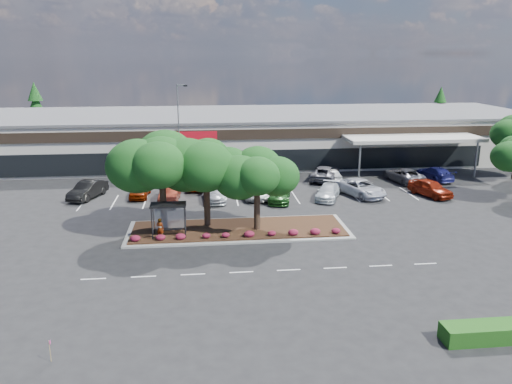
{
  "coord_description": "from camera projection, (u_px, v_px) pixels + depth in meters",
  "views": [
    {
      "loc": [
        -4.72,
        -34.47,
        14.05
      ],
      "look_at": [
        -0.29,
        6.44,
        2.6
      ],
      "focal_mm": 35.0,
      "sensor_mm": 36.0,
      "label": 1
    }
  ],
  "objects": [
    {
      "name": "car_15",
      "position": [
        331.0,
        174.0,
        57.34
      ],
      "size": [
        1.82,
        4.03,
        1.34
      ],
      "primitive_type": "imported",
      "rotation": [
        0.0,
        0.0,
        3.2
      ],
      "color": "white",
      "rests_on": "ground"
    },
    {
      "name": "car_9",
      "position": [
        135.0,
        174.0,
        57.12
      ],
      "size": [
        3.16,
        5.68,
        1.56
      ],
      "primitive_type": "imported",
      "rotation": [
        0.0,
        0.0,
        3.33
      ],
      "color": "navy",
      "rests_on": "ground"
    },
    {
      "name": "ground",
      "position": [
        269.0,
        248.0,
        37.27
      ],
      "size": [
        160.0,
        160.0,
        0.0
      ],
      "primitive_type": "plane",
      "color": "black",
      "rests_on": "ground"
    },
    {
      "name": "car_14",
      "position": [
        325.0,
        173.0,
        57.12
      ],
      "size": [
        4.84,
        6.55,
        1.65
      ],
      "primitive_type": "imported",
      "rotation": [
        0.0,
        0.0,
        2.74
      ],
      "color": "#515158",
      "rests_on": "ground"
    },
    {
      "name": "survey_stake",
      "position": [
        50.0,
        348.0,
        23.37
      ],
      "size": [
        0.08,
        0.14,
        1.12
      ],
      "color": "tan",
      "rests_on": "ground"
    },
    {
      "name": "car_11",
      "position": [
        231.0,
        179.0,
        54.97
      ],
      "size": [
        3.57,
        5.49,
        1.41
      ],
      "primitive_type": "imported",
      "rotation": [
        0.0,
        0.0,
        3.4
      ],
      "color": "#1D4E1F",
      "rests_on": "ground"
    },
    {
      "name": "car_16",
      "position": [
        403.0,
        175.0,
        56.44
      ],
      "size": [
        3.72,
        6.1,
        1.58
      ],
      "primitive_type": "imported",
      "rotation": [
        0.0,
        0.0,
        3.34
      ],
      "color": "#55555C",
      "rests_on": "ground"
    },
    {
      "name": "light_pole",
      "position": [
        180.0,
        136.0,
        58.0
      ],
      "size": [
        1.41,
        0.76,
        10.74
      ],
      "rotation": [
        0.0,
        0.0,
        -0.32
      ],
      "color": "gray",
      "rests_on": "ground"
    },
    {
      "name": "car_12",
      "position": [
        259.0,
        177.0,
        55.57
      ],
      "size": [
        3.53,
        5.14,
        1.63
      ],
      "primitive_type": "imported",
      "rotation": [
        0.0,
        0.0,
        2.77
      ],
      "color": "silver",
      "rests_on": "ground"
    },
    {
      "name": "car_2",
      "position": [
        170.0,
        194.0,
        48.7
      ],
      "size": [
        2.02,
        5.05,
        1.63
      ],
      "primitive_type": "imported",
      "rotation": [
        0.0,
        0.0,
        -0.06
      ],
      "color": "maroon",
      "rests_on": "ground"
    },
    {
      "name": "retail_store",
      "position": [
        237.0,
        135.0,
        68.91
      ],
      "size": [
        80.4,
        25.2,
        6.25
      ],
      "color": "beige",
      "rests_on": "ground"
    },
    {
      "name": "car_17",
      "position": [
        435.0,
        173.0,
        57.2
      ],
      "size": [
        3.02,
        5.62,
        1.55
      ],
      "primitive_type": "imported",
      "rotation": [
        0.0,
        0.0,
        3.31
      ],
      "color": "navy",
      "rests_on": "ground"
    },
    {
      "name": "car_0",
      "position": [
        88.0,
        190.0,
        50.03
      ],
      "size": [
        3.44,
        5.46,
        1.7
      ],
      "primitive_type": "imported",
      "rotation": [
        0.0,
        0.0,
        -0.35
      ],
      "color": "black",
      "rests_on": "ground"
    },
    {
      "name": "car_5",
      "position": [
        280.0,
        194.0,
        49.11
      ],
      "size": [
        3.03,
        5.35,
        1.46
      ],
      "primitive_type": "imported",
      "rotation": [
        0.0,
        0.0,
        -0.21
      ],
      "color": "#174315",
      "rests_on": "ground"
    },
    {
      "name": "car_7",
      "position": [
        361.0,
        188.0,
        50.89
      ],
      "size": [
        4.71,
        6.48,
        1.64
      ],
      "primitive_type": "imported",
      "rotation": [
        0.0,
        0.0,
        0.38
      ],
      "color": "silver",
      "rests_on": "ground"
    },
    {
      "name": "car_13",
      "position": [
        270.0,
        175.0,
        56.73
      ],
      "size": [
        2.64,
        4.54,
        1.45
      ],
      "primitive_type": "imported",
      "rotation": [
        0.0,
        0.0,
        2.91
      ],
      "color": "#BBBBBB",
      "rests_on": "ground"
    },
    {
      "name": "car_3",
      "position": [
        214.0,
        193.0,
        49.36
      ],
      "size": [
        2.29,
        5.25,
        1.5
      ],
      "primitive_type": "imported",
      "rotation": [
        0.0,
        0.0,
        0.04
      ],
      "color": "#9B9EA5",
      "rests_on": "ground"
    },
    {
      "name": "conifer_north_west",
      "position": [
        37.0,
        114.0,
        76.88
      ],
      "size": [
        4.4,
        4.4,
        10.0
      ],
      "primitive_type": "cone",
      "color": "#0F3A10",
      "rests_on": "ground"
    },
    {
      "name": "car_8",
      "position": [
        430.0,
        188.0,
        50.77
      ],
      "size": [
        3.64,
        5.33,
        1.68
      ],
      "primitive_type": "imported",
      "rotation": [
        0.0,
        0.0,
        0.37
      ],
      "color": "maroon",
      "rests_on": "ground"
    },
    {
      "name": "landscape_island",
      "position": [
        238.0,
        230.0,
        40.86
      ],
      "size": [
        18.0,
        6.0,
        0.26
      ],
      "color": "gray",
      "rests_on": "ground"
    },
    {
      "name": "hedge_south_east",
      "position": [
        500.0,
        332.0,
        25.26
      ],
      "size": [
        6.0,
        1.3,
        0.9
      ],
      "primitive_type": "cube",
      "color": "#14450F",
      "rests_on": "ground"
    },
    {
      "name": "car_1",
      "position": [
        140.0,
        190.0,
        50.44
      ],
      "size": [
        1.99,
        4.48,
        1.5
      ],
      "primitive_type": "imported",
      "rotation": [
        0.0,
        0.0,
        -0.05
      ],
      "color": "#691A02",
      "rests_on": "ground"
    },
    {
      "name": "lane_markings",
      "position": [
        253.0,
        207.0,
        47.24
      ],
      "size": [
        33.12,
        20.06,
        0.01
      ],
      "color": "silver",
      "rests_on": "ground"
    },
    {
      "name": "island_tree_west",
      "position": [
        162.0,
        182.0,
        39.63
      ],
      "size": [
        7.2,
        7.2,
        7.89
      ],
      "primitive_type": null,
      "color": "#0F3A10",
      "rests_on": "landscape_island"
    },
    {
      "name": "car_10",
      "position": [
        196.0,
        181.0,
        53.53
      ],
      "size": [
        2.1,
        4.86,
        1.63
      ],
      "primitive_type": "imported",
      "rotation": [
        0.0,
        0.0,
        3.11
      ],
      "color": "maroon",
      "rests_on": "ground"
    },
    {
      "name": "island_tree_mid",
      "position": [
        206.0,
        182.0,
        40.74
      ],
      "size": [
        6.6,
        6.6,
        7.32
      ],
      "primitive_type": null,
      "color": "#0F3A10",
      "rests_on": "landscape_island"
    },
    {
      "name": "island_tree_east",
      "position": [
        257.0,
        190.0,
        39.82
      ],
      "size": [
        5.8,
        5.8,
        6.5
      ],
      "primitive_type": null,
      "color": "#0F3A10",
      "rests_on": "landscape_island"
    },
    {
      "name": "car_6",
      "position": [
        328.0,
        192.0,
        49.82
      ],
      "size": [
        3.74,
        5.26,
        1.41
      ],
      "primitive_type": "imported",
      "rotation": [
        0.0,
        0.0,
        -0.41
      ],
      "color": "silver",
      "rests_on": "ground"
    },
    {
      "name": "conifer_north_east",
      "position": [
        439.0,
        114.0,
        81.74
      ],
      "size": [
        3.96,
        3.96,
        9.0
      ],
      "primitive_type": "cone",
      "color": "#0F3A10",
      "rests_on": "ground"
    },
    {
      "name": "bus_shelter",
      "position": [
        169.0,
        210.0,
        38.7
      ],
      "size": [
        2.75,
        1.55,
        2.59
      ],
      "color": "black",
      "rests_on": "landscape_island"
    },
    {
      "name": "shrub_row",
      "position": [
        240.0,
        234.0,
        38.75
      ],
      "size": [
        17.0,
        0.8,
        0.5
      ],
      "primitive_type": null,
      "color": "maroon",
      "rests_on": "landscape_island"
    },
    {
      "name": "car_4",
      "position": [
        254.0,
        189.0,
        50.42
      ],
      "size": [
        3.62,
        6.14,
        1.6
      ],
      "primitive_type": "imported",
      "rotation": [
        0.0,
        0.0,
        0.17
      ],
      "color": "silver",
      "rests_on": "ground"
    },
    {
      "name": "person_waiting",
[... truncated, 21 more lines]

